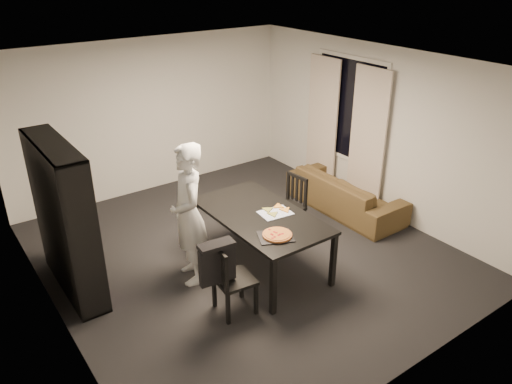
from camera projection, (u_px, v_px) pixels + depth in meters
room at (244, 167)px, 6.41m from camera, size 5.01×5.51×2.61m
window_pane at (349, 109)px, 8.08m from camera, size 0.02×1.40×1.60m
window_frame at (349, 109)px, 8.08m from camera, size 0.03×1.52×1.72m
curtain_left at (367, 140)px, 7.80m from camera, size 0.03×0.70×2.25m
curtain_right at (322, 123)px, 8.57m from camera, size 0.03×0.70×2.25m
bookshelf at (65, 219)px, 5.87m from camera, size 0.35×1.50×1.90m
dining_table at (261, 219)px, 6.39m from camera, size 1.04×1.86×0.78m
chair_left at (228, 275)px, 5.59m from camera, size 0.46×0.46×0.90m
chair_right at (292, 201)px, 7.30m from camera, size 0.45×0.45×0.89m
draped_jacket at (217, 261)px, 5.44m from camera, size 0.42×0.22×0.50m
person at (189, 215)px, 6.06m from camera, size 0.60×0.76×1.82m
baking_tray at (275, 237)px, 5.84m from camera, size 0.50×0.46×0.01m
pepperoni_pizza at (277, 235)px, 5.84m from camera, size 0.35×0.35×0.03m
kitchen_towel at (275, 213)px, 6.38m from camera, size 0.43×0.34×0.01m
pizza_slices at (276, 210)px, 6.43m from camera, size 0.40×0.35×0.01m
sofa at (345, 193)px, 8.03m from camera, size 0.80×2.04×0.60m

